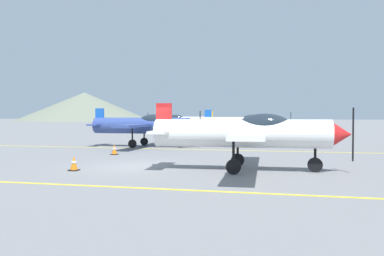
{
  "coord_description": "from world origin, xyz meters",
  "views": [
    {
      "loc": [
        5.83,
        -15.95,
        2.19
      ],
      "look_at": [
        -1.25,
        14.0,
        1.2
      ],
      "focal_mm": 37.29,
      "sensor_mm": 36.0,
      "label": 1
    }
  ],
  "objects_px": {
    "car_sedan": "(247,126)",
    "traffic_cone_front": "(74,163)",
    "traffic_cone_side": "(114,149)",
    "airplane_mid": "(145,125)",
    "airplane_far": "(246,123)",
    "airplane_back": "(181,121)",
    "airplane_near": "(249,132)"
  },
  "relations": [
    {
      "from": "traffic_cone_side",
      "to": "airplane_mid",
      "type": "bearing_deg",
      "value": 92.42
    },
    {
      "from": "airplane_far",
      "to": "airplane_back",
      "type": "xyz_separation_m",
      "value": [
        -8.36,
        8.47,
        0.0
      ]
    },
    {
      "from": "airplane_mid",
      "to": "car_sedan",
      "type": "distance_m",
      "value": 23.51
    },
    {
      "from": "airplane_far",
      "to": "traffic_cone_side",
      "type": "distance_m",
      "value": 16.52
    },
    {
      "from": "car_sedan",
      "to": "traffic_cone_front",
      "type": "distance_m",
      "value": 35.08
    },
    {
      "from": "airplane_far",
      "to": "car_sedan",
      "type": "xyz_separation_m",
      "value": [
        -1.22,
        13.21,
        -0.67
      ]
    },
    {
      "from": "airplane_back",
      "to": "traffic_cone_side",
      "type": "distance_m",
      "value": 24.07
    },
    {
      "from": "airplane_far",
      "to": "car_sedan",
      "type": "relative_size",
      "value": 2.02
    },
    {
      "from": "airplane_near",
      "to": "airplane_mid",
      "type": "xyz_separation_m",
      "value": [
        -8.06,
        10.31,
        0.0
      ]
    },
    {
      "from": "airplane_back",
      "to": "car_sedan",
      "type": "bearing_deg",
      "value": 33.57
    },
    {
      "from": "airplane_near",
      "to": "car_sedan",
      "type": "distance_m",
      "value": 33.47
    },
    {
      "from": "airplane_near",
      "to": "airplane_mid",
      "type": "relative_size",
      "value": 1.0
    },
    {
      "from": "car_sedan",
      "to": "airplane_far",
      "type": "bearing_deg",
      "value": -84.73
    },
    {
      "from": "airplane_mid",
      "to": "traffic_cone_front",
      "type": "distance_m",
      "value": 12.04
    },
    {
      "from": "car_sedan",
      "to": "traffic_cone_side",
      "type": "xyz_separation_m",
      "value": [
        -4.56,
        -28.64,
        -0.56
      ]
    },
    {
      "from": "airplane_mid",
      "to": "airplane_back",
      "type": "height_order",
      "value": "same"
    },
    {
      "from": "airplane_back",
      "to": "car_sedan",
      "type": "height_order",
      "value": "airplane_back"
    },
    {
      "from": "car_sedan",
      "to": "traffic_cone_side",
      "type": "bearing_deg",
      "value": -99.05
    },
    {
      "from": "airplane_back",
      "to": "airplane_mid",
      "type": "bearing_deg",
      "value": -82.69
    },
    {
      "from": "airplane_mid",
      "to": "traffic_cone_side",
      "type": "xyz_separation_m",
      "value": [
        0.24,
        -5.63,
        -1.22
      ]
    },
    {
      "from": "airplane_mid",
      "to": "traffic_cone_front",
      "type": "height_order",
      "value": "airplane_mid"
    },
    {
      "from": "traffic_cone_front",
      "to": "traffic_cone_side",
      "type": "bearing_deg",
      "value": 100.09
    },
    {
      "from": "airplane_near",
      "to": "traffic_cone_side",
      "type": "relative_size",
      "value": 15.16
    },
    {
      "from": "airplane_near",
      "to": "airplane_mid",
      "type": "bearing_deg",
      "value": 128.01
    },
    {
      "from": "airplane_mid",
      "to": "airplane_far",
      "type": "height_order",
      "value": "same"
    },
    {
      "from": "airplane_mid",
      "to": "traffic_cone_side",
      "type": "relative_size",
      "value": 15.1
    },
    {
      "from": "airplane_far",
      "to": "traffic_cone_side",
      "type": "relative_size",
      "value": 15.19
    },
    {
      "from": "airplane_far",
      "to": "airplane_back",
      "type": "distance_m",
      "value": 11.9
    },
    {
      "from": "airplane_mid",
      "to": "traffic_cone_front",
      "type": "bearing_deg",
      "value": -83.51
    },
    {
      "from": "airplane_back",
      "to": "car_sedan",
      "type": "distance_m",
      "value": 8.59
    },
    {
      "from": "airplane_back",
      "to": "car_sedan",
      "type": "xyz_separation_m",
      "value": [
        7.14,
        4.74,
        -0.67
      ]
    },
    {
      "from": "airplane_near",
      "to": "traffic_cone_side",
      "type": "bearing_deg",
      "value": 149.13
    }
  ]
}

